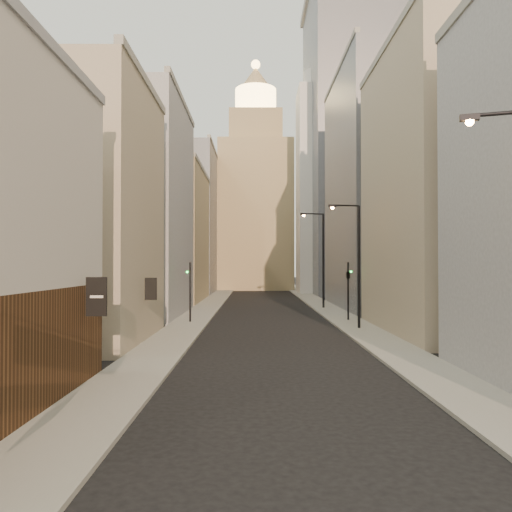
{
  "coord_description": "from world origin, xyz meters",
  "views": [
    {
      "loc": [
        -1.27,
        -5.07,
        4.84
      ],
      "look_at": [
        -1.17,
        24.0,
        5.32
      ],
      "focal_mm": 35.0,
      "sensor_mm": 36.0,
      "label": 1
    }
  ],
  "objects": [
    {
      "name": "right_bldg_wingrid",
      "position": [
        12.0,
        50.0,
        13.0
      ],
      "size": [
        8.0,
        20.0,
        26.0
      ],
      "primitive_type": "cube",
      "color": "gray",
      "rests_on": "ground"
    },
    {
      "name": "highrise",
      "position": [
        18.0,
        78.0,
        25.66
      ],
      "size": [
        21.0,
        23.0,
        51.2
      ],
      "color": "gray",
      "rests_on": "ground"
    },
    {
      "name": "traffic_light_right",
      "position": [
        6.66,
        37.02,
        3.79
      ],
      "size": [
        0.64,
        0.62,
        5.0
      ],
      "rotation": [
        0.0,
        0.0,
        3.01
      ],
      "color": "black",
      "rests_on": "ground"
    },
    {
      "name": "streetlamp_mid",
      "position": [
        6.22,
        31.63,
        5.26
      ],
      "size": [
        2.4,
        0.65,
        9.22
      ],
      "rotation": [
        0.0,
        0.0,
        0.19
      ],
      "color": "black",
      "rests_on": "ground"
    },
    {
      "name": "sidewalk_left",
      "position": [
        -6.5,
        55.0,
        0.07
      ],
      "size": [
        3.0,
        140.0,
        0.15
      ],
      "primitive_type": "cube",
      "color": "gray",
      "rests_on": "ground"
    },
    {
      "name": "white_tower",
      "position": [
        10.0,
        78.0,
        18.61
      ],
      "size": [
        8.0,
        8.0,
        41.5
      ],
      "color": "silver",
      "rests_on": "ground"
    },
    {
      "name": "clock_tower",
      "position": [
        -1.0,
        92.0,
        17.63
      ],
      "size": [
        14.0,
        14.0,
        44.9
      ],
      "color": "tan",
      "rests_on": "ground"
    },
    {
      "name": "sidewalk_right",
      "position": [
        6.5,
        55.0,
        0.07
      ],
      "size": [
        3.0,
        140.0,
        0.15
      ],
      "primitive_type": "cube",
      "color": "gray",
      "rests_on": "ground"
    },
    {
      "name": "streetlamp_far",
      "position": [
        5.95,
        48.69,
        5.9
      ],
      "size": [
        2.64,
        0.96,
        10.33
      ],
      "rotation": [
        0.0,
        0.0,
        0.29
      ],
      "color": "black",
      "rests_on": "ground"
    },
    {
      "name": "traffic_light_left",
      "position": [
        -6.51,
        35.7,
        3.42
      ],
      "size": [
        0.53,
        0.39,
        5.0
      ],
      "rotation": [
        0.0,
        0.0,
        3.22
      ],
      "color": "black",
      "rests_on": "ground"
    },
    {
      "name": "right_bldg_beige",
      "position": [
        12.0,
        30.0,
        10.0
      ],
      "size": [
        8.0,
        16.0,
        20.0
      ],
      "primitive_type": "cube",
      "color": "tan",
      "rests_on": "ground"
    },
    {
      "name": "left_bldg_beige",
      "position": [
        -12.0,
        26.0,
        8.0
      ],
      "size": [
        8.0,
        12.0,
        16.0
      ],
      "primitive_type": "cube",
      "color": "tan",
      "rests_on": "ground"
    },
    {
      "name": "left_bldg_grey",
      "position": [
        -12.0,
        42.0,
        10.0
      ],
      "size": [
        8.0,
        16.0,
        20.0
      ],
      "primitive_type": "cube",
      "color": "gray",
      "rests_on": "ground"
    },
    {
      "name": "left_bldg_wingrid",
      "position": [
        -12.0,
        80.0,
        12.0
      ],
      "size": [
        8.0,
        20.0,
        24.0
      ],
      "primitive_type": "cube",
      "color": "gray",
      "rests_on": "ground"
    },
    {
      "name": "left_bldg_tan",
      "position": [
        -12.0,
        60.0,
        8.5
      ],
      "size": [
        8.0,
        18.0,
        17.0
      ],
      "primitive_type": "cube",
      "color": "tan",
      "rests_on": "ground"
    }
  ]
}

